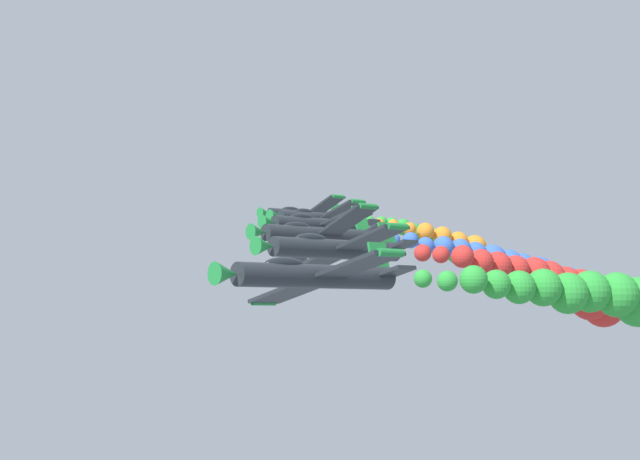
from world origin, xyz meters
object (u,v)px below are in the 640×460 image
object	(u,v)px
airplane_lead	(313,276)
airplane_right_inner	(317,235)
airplane_left_outer	(319,225)
airplane_trailing	(305,216)
airplane_right_outer	(319,218)
airplane_left_inner	(334,249)

from	to	relation	value
airplane_lead	airplane_right_inner	world-z (taller)	airplane_right_inner
airplane_right_inner	airplane_left_outer	size ratio (longest dim) A/B	1.00
airplane_right_inner	airplane_trailing	world-z (taller)	airplane_trailing
airplane_left_outer	airplane_right_outer	bearing A→B (deg)	-40.27
airplane_right_outer	airplane_right_inner	bearing A→B (deg)	139.61
airplane_lead	airplane_right_inner	xyz separation A→B (m)	(19.43, -16.61, 3.54)
airplane_lead	airplane_right_inner	size ratio (longest dim) A/B	1.00
airplane_left_inner	airplane_left_outer	world-z (taller)	airplane_left_outer
airplane_lead	airplane_right_outer	xyz separation A→B (m)	(40.76, -34.75, 6.82)
airplane_right_outer	airplane_lead	bearing A→B (deg)	139.55
airplane_left_outer	airplane_right_outer	world-z (taller)	airplane_right_outer
airplane_trailing	airplane_right_outer	bearing A→B (deg)	146.22
airplane_left_inner	airplane_right_inner	distance (m)	12.91
airplane_right_inner	airplane_right_outer	bearing A→B (deg)	-40.39
airplane_lead	airplane_trailing	world-z (taller)	airplane_trailing
airplane_left_outer	airplane_trailing	bearing A→B (deg)	-37.18
airplane_lead	airplane_right_inner	distance (m)	25.80
airplane_left_outer	airplane_right_outer	xyz separation A→B (m)	(10.61, -8.99, 1.58)
airplane_right_outer	airplane_left_outer	bearing A→B (deg)	139.73
airplane_lead	airplane_right_inner	bearing A→B (deg)	-40.52
airplane_left_outer	airplane_trailing	distance (m)	26.64
airplane_left_outer	airplane_trailing	size ratio (longest dim) A/B	1.00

